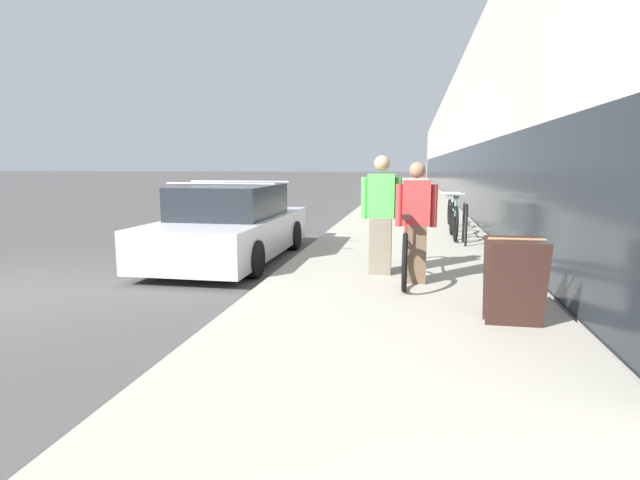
{
  "coord_description": "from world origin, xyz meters",
  "views": [
    {
      "loc": [
        5.57,
        -5.73,
        1.78
      ],
      "look_at": [
        2.29,
        11.97,
        -0.96
      ],
      "focal_mm": 28.0,
      "sensor_mm": 36.0,
      "label": 1
    }
  ],
  "objects_px": {
    "tandem_bicycle": "(406,250)",
    "cruiser_bike_middle": "(451,213)",
    "person_bystander": "(381,215)",
    "sandwich_board_sign": "(514,281)",
    "cruiser_bike_nearest": "(454,220)",
    "person_rider": "(416,223)",
    "parked_sedan_curbside": "(231,226)",
    "bike_rack_hoop": "(465,219)"
  },
  "relations": [
    {
      "from": "person_bystander",
      "to": "sandwich_board_sign",
      "type": "distance_m",
      "value": 2.66
    },
    {
      "from": "person_rider",
      "to": "bike_rack_hoop",
      "type": "height_order",
      "value": "person_rider"
    },
    {
      "from": "person_bystander",
      "to": "parked_sedan_curbside",
      "type": "xyz_separation_m",
      "value": [
        -2.85,
        1.34,
        -0.39
      ]
    },
    {
      "from": "tandem_bicycle",
      "to": "person_bystander",
      "type": "xyz_separation_m",
      "value": [
        -0.38,
        0.18,
        0.48
      ]
    },
    {
      "from": "person_bystander",
      "to": "cruiser_bike_nearest",
      "type": "distance_m",
      "value": 4.19
    },
    {
      "from": "tandem_bicycle",
      "to": "cruiser_bike_middle",
      "type": "height_order",
      "value": "tandem_bicycle"
    },
    {
      "from": "cruiser_bike_nearest",
      "to": "sandwich_board_sign",
      "type": "distance_m",
      "value": 6.08
    },
    {
      "from": "bike_rack_hoop",
      "to": "parked_sedan_curbside",
      "type": "height_order",
      "value": "parked_sedan_curbside"
    },
    {
      "from": "cruiser_bike_middle",
      "to": "bike_rack_hoop",
      "type": "bearing_deg",
      "value": -88.53
    },
    {
      "from": "person_bystander",
      "to": "sandwich_board_sign",
      "type": "bearing_deg",
      "value": -54.99
    },
    {
      "from": "person_bystander",
      "to": "parked_sedan_curbside",
      "type": "relative_size",
      "value": 0.39
    },
    {
      "from": "bike_rack_hoop",
      "to": "cruiser_bike_nearest",
      "type": "height_order",
      "value": "cruiser_bike_nearest"
    },
    {
      "from": "tandem_bicycle",
      "to": "sandwich_board_sign",
      "type": "relative_size",
      "value": 2.75
    },
    {
      "from": "person_rider",
      "to": "cruiser_bike_middle",
      "type": "distance_m",
      "value": 6.59
    },
    {
      "from": "tandem_bicycle",
      "to": "parked_sedan_curbside",
      "type": "bearing_deg",
      "value": 154.86
    },
    {
      "from": "cruiser_bike_nearest",
      "to": "cruiser_bike_middle",
      "type": "height_order",
      "value": "cruiser_bike_nearest"
    },
    {
      "from": "person_rider",
      "to": "cruiser_bike_middle",
      "type": "height_order",
      "value": "person_rider"
    },
    {
      "from": "bike_rack_hoop",
      "to": "sandwich_board_sign",
      "type": "height_order",
      "value": "sandwich_board_sign"
    },
    {
      "from": "bike_rack_hoop",
      "to": "sandwich_board_sign",
      "type": "distance_m",
      "value": 5.27
    },
    {
      "from": "person_rider",
      "to": "person_bystander",
      "type": "bearing_deg",
      "value": 136.56
    },
    {
      "from": "sandwich_board_sign",
      "to": "tandem_bicycle",
      "type": "bearing_deg",
      "value": 119.79
    },
    {
      "from": "person_bystander",
      "to": "sandwich_board_sign",
      "type": "height_order",
      "value": "person_bystander"
    },
    {
      "from": "sandwich_board_sign",
      "to": "parked_sedan_curbside",
      "type": "bearing_deg",
      "value": 141.37
    },
    {
      "from": "person_bystander",
      "to": "cruiser_bike_middle",
      "type": "distance_m",
      "value": 6.22
    },
    {
      "from": "person_rider",
      "to": "bike_rack_hoop",
      "type": "relative_size",
      "value": 1.97
    },
    {
      "from": "cruiser_bike_middle",
      "to": "parked_sedan_curbside",
      "type": "distance_m",
      "value": 6.37
    },
    {
      "from": "tandem_bicycle",
      "to": "cruiser_bike_middle",
      "type": "distance_m",
      "value": 6.3
    },
    {
      "from": "person_bystander",
      "to": "cruiser_bike_nearest",
      "type": "xyz_separation_m",
      "value": [
        1.37,
        3.94,
        -0.48
      ]
    },
    {
      "from": "person_bystander",
      "to": "bike_rack_hoop",
      "type": "xyz_separation_m",
      "value": [
        1.53,
        3.13,
        -0.37
      ]
    },
    {
      "from": "bike_rack_hoop",
      "to": "sandwich_board_sign",
      "type": "bearing_deg",
      "value": -90.27
    },
    {
      "from": "tandem_bicycle",
      "to": "bike_rack_hoop",
      "type": "relative_size",
      "value": 2.93
    },
    {
      "from": "tandem_bicycle",
      "to": "cruiser_bike_middle",
      "type": "xyz_separation_m",
      "value": [
        1.08,
        6.2,
        -0.03
      ]
    },
    {
      "from": "person_rider",
      "to": "person_bystander",
      "type": "distance_m",
      "value": 0.7
    },
    {
      "from": "sandwich_board_sign",
      "to": "cruiser_bike_middle",
      "type": "bearing_deg",
      "value": 90.35
    },
    {
      "from": "bike_rack_hoop",
      "to": "parked_sedan_curbside",
      "type": "distance_m",
      "value": 4.73
    },
    {
      "from": "cruiser_bike_nearest",
      "to": "parked_sedan_curbside",
      "type": "xyz_separation_m",
      "value": [
        -4.22,
        -2.6,
        0.09
      ]
    },
    {
      "from": "person_bystander",
      "to": "cruiser_bike_nearest",
      "type": "height_order",
      "value": "person_bystander"
    },
    {
      "from": "person_rider",
      "to": "parked_sedan_curbside",
      "type": "distance_m",
      "value": 3.84
    },
    {
      "from": "cruiser_bike_middle",
      "to": "parked_sedan_curbside",
      "type": "height_order",
      "value": "parked_sedan_curbside"
    },
    {
      "from": "tandem_bicycle",
      "to": "sandwich_board_sign",
      "type": "height_order",
      "value": "tandem_bicycle"
    },
    {
      "from": "parked_sedan_curbside",
      "to": "tandem_bicycle",
      "type": "bearing_deg",
      "value": -25.14
    },
    {
      "from": "person_bystander",
      "to": "cruiser_bike_middle",
      "type": "xyz_separation_m",
      "value": [
        1.45,
        6.02,
        -0.51
      ]
    }
  ]
}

